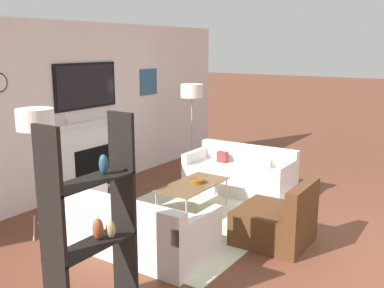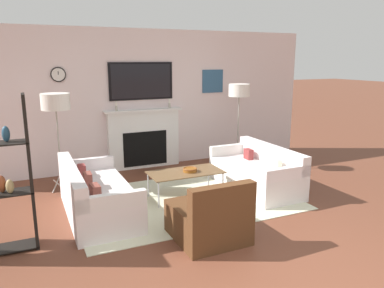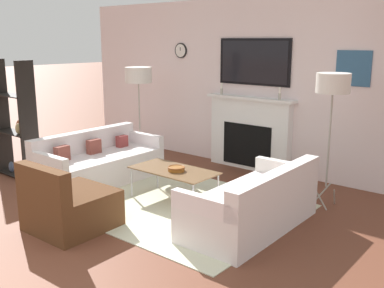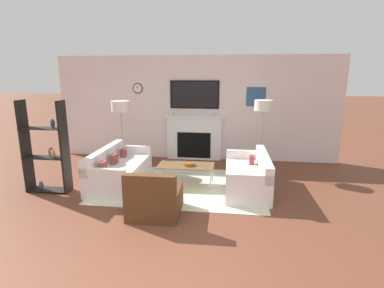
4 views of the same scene
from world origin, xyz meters
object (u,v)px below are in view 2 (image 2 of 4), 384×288
at_px(couch_left, 95,197).
at_px(couch_right, 257,173).
at_px(coffee_table, 185,173).
at_px(floor_lamp_left, 55,103).
at_px(floor_lamp_right, 239,92).
at_px(decorative_bowl, 190,170).
at_px(armchair, 209,219).

relative_size(couch_left, couch_right, 1.06).
distance_m(couch_right, coffee_table, 1.27).
height_order(couch_right, coffee_table, couch_right).
bearing_deg(floor_lamp_left, couch_right, -21.38).
distance_m(couch_left, floor_lamp_right, 3.46).
bearing_deg(decorative_bowl, couch_left, -177.22).
relative_size(couch_left, floor_lamp_right, 1.11).
xyz_separation_m(coffee_table, floor_lamp_right, (1.59, 1.08, 1.12)).
bearing_deg(decorative_bowl, coffee_table, 161.33).
height_order(couch_right, floor_lamp_left, floor_lamp_left).
height_order(couch_right, decorative_bowl, couch_right).
bearing_deg(floor_lamp_right, floor_lamp_left, 180.00).
bearing_deg(decorative_bowl, couch_right, -3.35).
bearing_deg(floor_lamp_left, armchair, -59.82).
bearing_deg(coffee_table, floor_lamp_left, 148.10).
height_order(coffee_table, floor_lamp_left, floor_lamp_left).
distance_m(couch_left, floor_lamp_left, 1.71).
bearing_deg(couch_right, decorative_bowl, 176.65).
xyz_separation_m(couch_left, coffee_table, (1.41, 0.09, 0.13)).
bearing_deg(couch_left, floor_lamp_right, 21.40).
relative_size(couch_left, armchair, 2.19).
distance_m(couch_right, floor_lamp_left, 3.44).
bearing_deg(floor_lamp_left, couch_left, -74.23).
bearing_deg(couch_left, couch_right, 0.03).
distance_m(coffee_table, floor_lamp_right, 2.23).
height_order(couch_left, floor_lamp_left, floor_lamp_left).
bearing_deg(floor_lamp_right, couch_right, -105.84).
bearing_deg(couch_left, decorative_bowl, 2.78).
xyz_separation_m(couch_left, floor_lamp_left, (-0.33, 1.18, 1.20)).
height_order(couch_left, armchair, armchair).
bearing_deg(coffee_table, couch_left, -176.17).
height_order(decorative_bowl, floor_lamp_left, floor_lamp_left).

